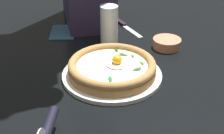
# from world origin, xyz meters

# --- Properties ---
(ground_plane) EXTENTS (2.40, 2.40, 0.03)m
(ground_plane) POSITION_xyz_m (0.00, 0.00, -0.01)
(ground_plane) COLOR black
(ground_plane) RESTS_ON ground
(pizza_plate) EXTENTS (0.29, 0.29, 0.01)m
(pizza_plate) POSITION_xyz_m (0.02, -0.01, 0.01)
(pizza_plate) COLOR white
(pizza_plate) RESTS_ON ground
(pizza) EXTENTS (0.25, 0.25, 0.06)m
(pizza) POSITION_xyz_m (0.02, -0.01, 0.03)
(pizza) COLOR #AF7943
(pizza) RESTS_ON pizza_plate
(side_bowl) EXTENTS (0.10, 0.10, 0.03)m
(side_bowl) POSITION_xyz_m (-0.07, 0.25, 0.02)
(side_bowl) COLOR #B37755
(side_bowl) RESTS_ON ground
(pizza_cutter) EXTENTS (0.16, 0.09, 0.09)m
(pizza_cutter) POSITION_xyz_m (0.22, -0.25, 0.04)
(pizza_cutter) COLOR silver
(pizza_cutter) RESTS_ON ground
(table_knife) EXTENTS (0.21, 0.02, 0.01)m
(table_knife) POSITION_xyz_m (-0.32, 0.20, 0.00)
(table_knife) COLOR silver
(table_knife) RESTS_ON ground
(drinking_glass) EXTENTS (0.06, 0.06, 0.14)m
(drinking_glass) POSITION_xyz_m (-0.18, 0.08, 0.06)
(drinking_glass) COLOR silver
(drinking_glass) RESTS_ON ground
(folded_napkin) EXTENTS (0.16, 0.14, 0.01)m
(folded_napkin) POSITION_xyz_m (-0.35, -0.04, 0.00)
(folded_napkin) COLOR navy
(folded_napkin) RESTS_ON ground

